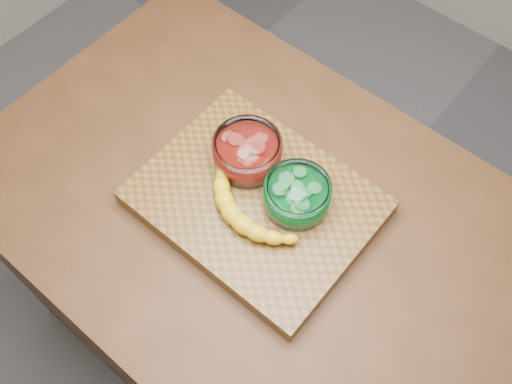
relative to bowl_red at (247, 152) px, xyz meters
The scene contains 6 objects.
ground 0.98m from the bowl_red, 38.66° to the right, with size 3.50×3.50×0.00m, color #5D5D62.
counter 0.53m from the bowl_red, 38.66° to the right, with size 1.20×0.80×0.90m, color #4A2B16.
cutting_board 0.10m from the bowl_red, 38.66° to the right, with size 0.45×0.35×0.04m, color brown.
bowl_red is the anchor object (origin of this frame).
bowl_green 0.14m from the bowl_red, ahead, with size 0.13×0.13×0.06m.
banana 0.11m from the bowl_red, 45.26° to the right, with size 0.27×0.15×0.04m, color gold, non-canonical shape.
Camera 1 is at (0.36, -0.43, 1.92)m, focal length 40.00 mm.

